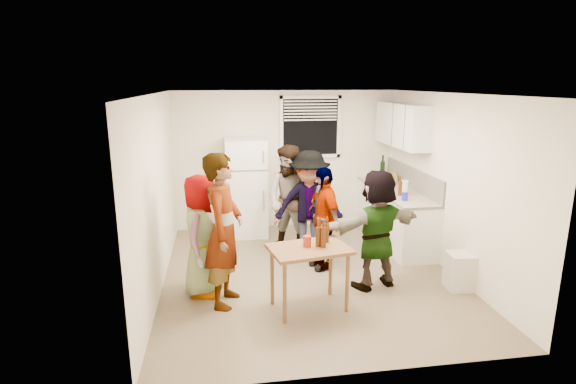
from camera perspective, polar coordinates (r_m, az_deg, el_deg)
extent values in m
cube|color=white|center=(7.87, -5.34, 0.58)|extent=(0.70, 0.70, 1.70)
cube|color=white|center=(7.82, 13.32, -3.02)|extent=(0.60, 2.20, 0.86)
cube|color=#C3B49D|center=(7.71, 13.51, 0.18)|extent=(0.64, 2.22, 0.04)
cube|color=#A29D95|center=(7.77, 15.54, 1.69)|extent=(0.03, 2.20, 0.36)
cube|color=white|center=(7.77, 14.30, 8.26)|extent=(0.34, 1.60, 0.70)
cylinder|color=white|center=(7.34, 14.51, -0.39)|extent=(0.11, 0.11, 0.24)
cylinder|color=black|center=(8.44, 11.83, 1.59)|extent=(0.08, 0.08, 0.33)
cylinder|color=#47230C|center=(7.30, 13.96, -0.43)|extent=(0.06, 0.06, 0.23)
cylinder|color=#1C26C5|center=(7.02, 14.57, -1.05)|extent=(0.09, 0.09, 0.13)
cube|color=gold|center=(8.31, 13.41, 1.89)|extent=(0.02, 0.20, 0.16)
cube|color=silver|center=(6.36, 21.00, -9.29)|extent=(0.36, 0.36, 0.48)
cylinder|color=#47230C|center=(5.29, 4.50, -6.98)|extent=(0.06, 0.06, 0.25)
cylinder|color=maroon|center=(5.30, 2.44, -6.90)|extent=(0.10, 0.10, 0.13)
imported|color=#979797|center=(6.05, -10.56, -12.39)|extent=(1.71, 1.17, 0.50)
imported|color=#141933|center=(5.76, -7.82, -13.70)|extent=(1.98, 1.16, 0.45)
imported|color=#543422|center=(7.23, 0.39, -7.66)|extent=(1.69, 1.88, 0.65)
imported|color=#3D3D42|center=(7.07, 2.61, -8.18)|extent=(1.33, 1.82, 0.62)
imported|color=black|center=(6.71, 4.40, -9.45)|extent=(1.64, 1.16, 0.36)
imported|color=#C26A3A|center=(6.23, 10.87, -11.58)|extent=(1.85, 1.93, 0.47)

